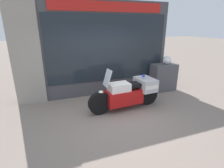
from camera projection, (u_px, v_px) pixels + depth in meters
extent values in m
plane|color=gray|center=(117.00, 116.00, 5.02)|extent=(60.00, 60.00, 0.00)
cube|color=#424247|center=(97.00, 50.00, 6.27)|extent=(5.51, 0.40, 3.30)
cube|color=gray|center=(26.00, 53.00, 5.54)|extent=(0.90, 0.55, 3.30)
cube|color=#1E262D|center=(110.00, 49.00, 6.20)|extent=(4.38, 0.02, 2.30)
cube|color=red|center=(109.00, 6.00, 5.75)|extent=(3.94, 0.03, 0.32)
cube|color=slate|center=(107.00, 85.00, 6.84)|extent=(4.16, 0.30, 0.55)
cube|color=silver|center=(105.00, 60.00, 6.66)|extent=(4.16, 0.02, 1.42)
cube|color=beige|center=(106.00, 41.00, 6.31)|extent=(4.16, 0.30, 0.02)
cube|color=#C68E19|center=(62.00, 41.00, 5.79)|extent=(0.18, 0.04, 0.05)
cube|color=#195623|center=(85.00, 41.00, 6.04)|extent=(0.18, 0.04, 0.05)
cube|color=navy|center=(106.00, 40.00, 6.29)|extent=(0.18, 0.04, 0.05)
cube|color=maroon|center=(126.00, 39.00, 6.55)|extent=(0.18, 0.04, 0.05)
cube|color=black|center=(144.00, 39.00, 6.80)|extent=(0.18, 0.04, 0.05)
cube|color=red|center=(82.00, 78.00, 6.34)|extent=(0.19, 0.02, 0.27)
cube|color=orange|center=(130.00, 73.00, 6.96)|extent=(0.19, 0.03, 0.27)
cylinder|color=black|center=(100.00, 103.00, 5.06)|extent=(0.69, 0.19, 0.68)
cylinder|color=black|center=(148.00, 95.00, 5.70)|extent=(0.69, 0.19, 0.68)
cube|color=#B71414|center=(124.00, 97.00, 5.34)|extent=(1.16, 0.54, 0.44)
cube|color=white|center=(119.00, 88.00, 5.17)|extent=(0.64, 0.46, 0.27)
cube|color=black|center=(132.00, 85.00, 5.33)|extent=(0.68, 0.39, 0.10)
cube|color=#B7B7BC|center=(145.00, 84.00, 5.53)|extent=(0.54, 0.75, 0.38)
cube|color=white|center=(145.00, 84.00, 5.53)|extent=(0.49, 0.76, 0.11)
cube|color=#B2BCC6|center=(107.00, 78.00, 4.92)|extent=(0.20, 0.33, 0.48)
sphere|color=white|center=(101.00, 93.00, 4.97)|extent=(0.14, 0.14, 0.14)
sphere|color=blue|center=(144.00, 76.00, 5.41)|extent=(0.09, 0.09, 0.09)
cube|color=#4C4C51|center=(163.00, 77.00, 6.93)|extent=(0.96, 0.54, 1.06)
sphere|color=white|center=(167.00, 60.00, 6.75)|extent=(0.31, 0.31, 0.31)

